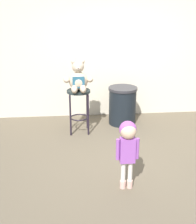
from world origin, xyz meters
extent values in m
plane|color=brown|center=(0.00, 0.00, 0.00)|extent=(24.00, 24.00, 0.00)
cube|color=beige|center=(0.00, 2.23, 1.86)|extent=(6.15, 0.30, 3.72)
cylinder|color=#202B2C|center=(-0.81, 1.20, 0.79)|extent=(0.43, 0.43, 0.04)
cylinder|color=black|center=(-0.97, 1.04, 0.39)|extent=(0.03, 0.03, 0.77)
cylinder|color=black|center=(-0.64, 1.04, 0.39)|extent=(0.03, 0.03, 0.77)
cylinder|color=black|center=(-0.97, 1.36, 0.39)|extent=(0.03, 0.03, 0.77)
cylinder|color=black|center=(-0.64, 1.36, 0.39)|extent=(0.03, 0.03, 0.77)
torus|color=black|center=(-0.81, 1.20, 0.28)|extent=(0.35, 0.35, 0.02)
sphere|color=#BDA88F|center=(-0.81, 1.20, 0.98)|extent=(0.34, 0.34, 0.34)
cube|color=#24546F|center=(-0.81, 1.06, 0.99)|extent=(0.21, 0.03, 0.20)
sphere|color=#BDA88F|center=(-0.81, 1.20, 1.25)|extent=(0.22, 0.22, 0.22)
ellipsoid|color=#C6B29D|center=(-0.81, 1.11, 1.23)|extent=(0.09, 0.07, 0.06)
sphere|color=black|center=(-0.81, 1.08, 1.24)|extent=(0.03, 0.03, 0.03)
sphere|color=#BDA88F|center=(-0.88, 1.20, 1.33)|extent=(0.09, 0.09, 0.09)
sphere|color=#BDA88F|center=(-0.73, 1.20, 1.33)|extent=(0.09, 0.09, 0.09)
ellipsoid|color=#BDA88F|center=(-1.01, 1.17, 1.02)|extent=(0.12, 0.19, 0.11)
ellipsoid|color=#BDA88F|center=(-0.60, 1.17, 1.02)|extent=(0.12, 0.19, 0.11)
ellipsoid|color=#BDA88F|center=(-0.88, 1.04, 0.88)|extent=(0.12, 0.29, 0.14)
ellipsoid|color=#BDA88F|center=(-0.73, 1.04, 0.88)|extent=(0.12, 0.29, 0.14)
cylinder|color=beige|center=(-0.30, -0.72, 0.05)|extent=(0.08, 0.08, 0.11)
cylinder|color=silver|center=(-0.30, -0.72, 0.25)|extent=(0.06, 0.06, 0.28)
cylinder|color=beige|center=(-0.21, -0.72, 0.05)|extent=(0.08, 0.08, 0.11)
cylinder|color=silver|center=(-0.21, -0.72, 0.25)|extent=(0.06, 0.06, 0.28)
cube|color=#984FB3|center=(-0.25, -0.72, 0.55)|extent=(0.19, 0.11, 0.33)
cylinder|color=#984FB3|center=(-0.38, -0.72, 0.57)|extent=(0.05, 0.05, 0.28)
cylinder|color=#984FB3|center=(-0.13, -0.72, 0.57)|extent=(0.05, 0.05, 0.28)
sphere|color=#D8B293|center=(-0.25, -0.72, 0.81)|extent=(0.20, 0.20, 0.20)
sphere|color=#9D4BAA|center=(-0.25, -0.69, 0.82)|extent=(0.22, 0.22, 0.22)
cylinder|color=black|center=(0.07, 1.54, 0.35)|extent=(0.54, 0.54, 0.70)
cylinder|color=#2D2D33|center=(0.07, 1.54, 0.73)|extent=(0.57, 0.57, 0.05)
camera|label=1|loc=(-0.94, -4.04, 2.28)|focal=47.95mm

